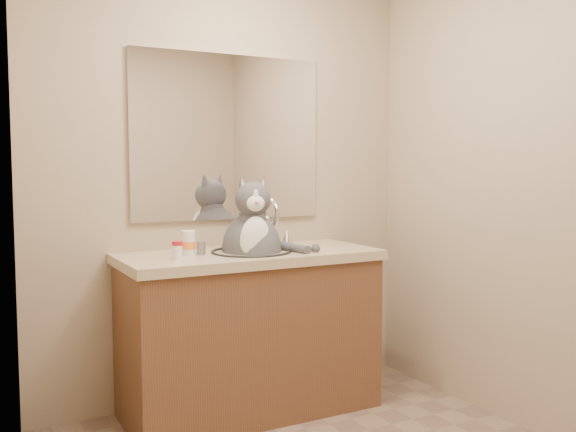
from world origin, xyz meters
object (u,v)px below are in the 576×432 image
at_px(pill_bottle_redcap, 177,250).
at_px(pill_bottle_orange, 188,243).
at_px(cat, 252,244).
at_px(grey_canister, 201,248).

height_order(pill_bottle_redcap, pill_bottle_orange, pill_bottle_orange).
xyz_separation_m(pill_bottle_redcap, pill_bottle_orange, (0.10, 0.11, 0.02)).
relative_size(cat, pill_bottle_orange, 5.05).
xyz_separation_m(cat, pill_bottle_redcap, (-0.43, -0.07, 0.01)).
xyz_separation_m(pill_bottle_orange, grey_canister, (0.06, -0.03, -0.02)).
distance_m(pill_bottle_redcap, pill_bottle_orange, 0.15).
relative_size(pill_bottle_redcap, grey_canister, 1.27).
distance_m(cat, pill_bottle_orange, 0.34).
height_order(pill_bottle_redcap, grey_canister, pill_bottle_redcap).
xyz_separation_m(pill_bottle_redcap, grey_canister, (0.15, 0.08, -0.01)).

